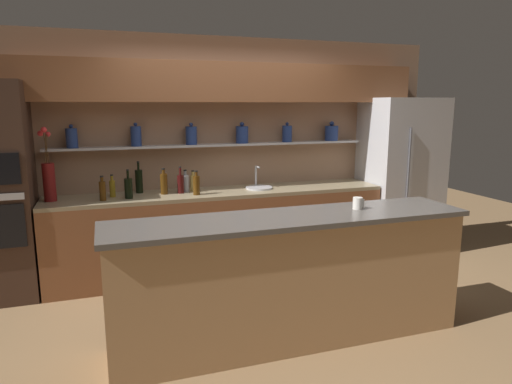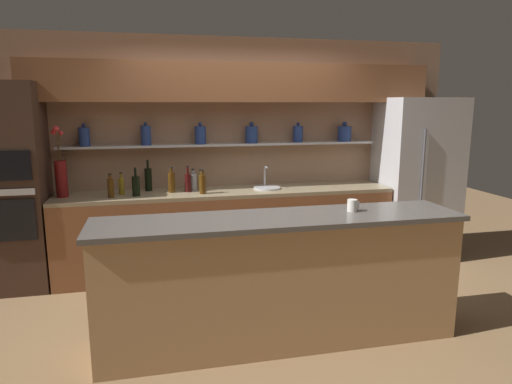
{
  "view_description": "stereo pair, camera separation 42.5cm",
  "coord_description": "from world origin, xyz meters",
  "px_view_note": "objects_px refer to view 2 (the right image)",
  "views": [
    {
      "loc": [
        -1.34,
        -3.55,
        1.86
      ],
      "look_at": [
        -0.0,
        0.41,
        1.05
      ],
      "focal_mm": 32.0,
      "sensor_mm": 36.0,
      "label": 1
    },
    {
      "loc": [
        -0.93,
        -3.66,
        1.86
      ],
      "look_at": [
        -0.0,
        0.41,
        1.05
      ],
      "focal_mm": 32.0,
      "sensor_mm": 36.0,
      "label": 2
    }
  ],
  "objects_px": {
    "bottle_spirit_3": "(111,187)",
    "bottle_spirit_8": "(193,182)",
    "oven_tower": "(14,188)",
    "flower_vase": "(61,175)",
    "bottle_spirit_2": "(201,182)",
    "refrigerator": "(416,179)",
    "bottle_wine_0": "(188,182)",
    "sink_fixture": "(267,187)",
    "bottle_oil_5": "(121,185)",
    "bottle_wine_7": "(148,179)",
    "bottle_wine_1": "(136,186)",
    "bottle_spirit_4": "(172,182)",
    "coffee_mug": "(352,205)",
    "bottle_spirit_6": "(203,184)"
  },
  "relations": [
    {
      "from": "refrigerator",
      "to": "bottle_spirit_2",
      "type": "height_order",
      "value": "refrigerator"
    },
    {
      "from": "flower_vase",
      "to": "bottle_spirit_2",
      "type": "bearing_deg",
      "value": 2.94
    },
    {
      "from": "sink_fixture",
      "to": "bottle_wine_0",
      "type": "distance_m",
      "value": 0.89
    },
    {
      "from": "bottle_spirit_2",
      "to": "bottle_spirit_3",
      "type": "bearing_deg",
      "value": -167.4
    },
    {
      "from": "flower_vase",
      "to": "bottle_wine_1",
      "type": "distance_m",
      "value": 0.76
    },
    {
      "from": "oven_tower",
      "to": "refrigerator",
      "type": "bearing_deg",
      "value": -0.47
    },
    {
      "from": "oven_tower",
      "to": "bottle_spirit_8",
      "type": "height_order",
      "value": "oven_tower"
    },
    {
      "from": "flower_vase",
      "to": "bottle_spirit_2",
      "type": "relative_size",
      "value": 3.16
    },
    {
      "from": "bottle_spirit_3",
      "to": "bottle_oil_5",
      "type": "relative_size",
      "value": 1.06
    },
    {
      "from": "flower_vase",
      "to": "sink_fixture",
      "type": "distance_m",
      "value": 2.18
    },
    {
      "from": "bottle_spirit_4",
      "to": "bottle_oil_5",
      "type": "height_order",
      "value": "bottle_spirit_4"
    },
    {
      "from": "bottle_wine_0",
      "to": "bottle_oil_5",
      "type": "relative_size",
      "value": 1.23
    },
    {
      "from": "bottle_spirit_2",
      "to": "bottle_spirit_6",
      "type": "xyz_separation_m",
      "value": [
        -0.01,
        -0.22,
        0.01
      ]
    },
    {
      "from": "oven_tower",
      "to": "bottle_spirit_8",
      "type": "bearing_deg",
      "value": 2.7
    },
    {
      "from": "bottle_spirit_3",
      "to": "bottle_spirit_4",
      "type": "xyz_separation_m",
      "value": [
        0.62,
        0.14,
        0.01
      ]
    },
    {
      "from": "sink_fixture",
      "to": "bottle_spirit_3",
      "type": "height_order",
      "value": "sink_fixture"
    },
    {
      "from": "bottle_oil_5",
      "to": "coffee_mug",
      "type": "xyz_separation_m",
      "value": [
        1.87,
        -1.67,
        0.05
      ]
    },
    {
      "from": "bottle_wine_0",
      "to": "bottle_spirit_4",
      "type": "height_order",
      "value": "bottle_wine_0"
    },
    {
      "from": "flower_vase",
      "to": "bottle_spirit_4",
      "type": "height_order",
      "value": "flower_vase"
    },
    {
      "from": "oven_tower",
      "to": "coffee_mug",
      "type": "relative_size",
      "value": 21.17
    },
    {
      "from": "flower_vase",
      "to": "bottle_spirit_2",
      "type": "height_order",
      "value": "flower_vase"
    },
    {
      "from": "bottle_wine_0",
      "to": "bottle_spirit_6",
      "type": "relative_size",
      "value": 1.12
    },
    {
      "from": "sink_fixture",
      "to": "bottle_spirit_3",
      "type": "relative_size",
      "value": 1.22
    },
    {
      "from": "oven_tower",
      "to": "bottle_spirit_4",
      "type": "height_order",
      "value": "oven_tower"
    },
    {
      "from": "sink_fixture",
      "to": "bottle_oil_5",
      "type": "bearing_deg",
      "value": 178.89
    },
    {
      "from": "oven_tower",
      "to": "bottle_spirit_8",
      "type": "xyz_separation_m",
      "value": [
        1.79,
        0.08,
        -0.02
      ]
    },
    {
      "from": "bottle_spirit_3",
      "to": "bottle_oil_5",
      "type": "distance_m",
      "value": 0.18
    },
    {
      "from": "bottle_spirit_4",
      "to": "oven_tower",
      "type": "bearing_deg",
      "value": -179.02
    },
    {
      "from": "flower_vase",
      "to": "bottle_spirit_3",
      "type": "bearing_deg",
      "value": -15.67
    },
    {
      "from": "bottle_wine_0",
      "to": "bottle_spirit_6",
      "type": "height_order",
      "value": "bottle_wine_0"
    },
    {
      "from": "bottle_wine_0",
      "to": "bottle_wine_1",
      "type": "relative_size",
      "value": 0.97
    },
    {
      "from": "bottle_spirit_4",
      "to": "coffee_mug",
      "type": "relative_size",
      "value": 2.82
    },
    {
      "from": "bottle_spirit_2",
      "to": "sink_fixture",
      "type": "bearing_deg",
      "value": -6.59
    },
    {
      "from": "bottle_wine_1",
      "to": "flower_vase",
      "type": "bearing_deg",
      "value": 171.7
    },
    {
      "from": "refrigerator",
      "to": "bottle_oil_5",
      "type": "height_order",
      "value": "refrigerator"
    },
    {
      "from": "bottle_wine_7",
      "to": "sink_fixture",
      "type": "bearing_deg",
      "value": -7.28
    },
    {
      "from": "bottle_spirit_8",
      "to": "bottle_wine_7",
      "type": "bearing_deg",
      "value": 168.98
    },
    {
      "from": "bottle_spirit_6",
      "to": "bottle_wine_0",
      "type": "bearing_deg",
      "value": 135.47
    },
    {
      "from": "bottle_wine_0",
      "to": "coffee_mug",
      "type": "relative_size",
      "value": 2.94
    },
    {
      "from": "oven_tower",
      "to": "bottle_spirit_4",
      "type": "xyz_separation_m",
      "value": [
        1.55,
        0.03,
        -0.0
      ]
    },
    {
      "from": "flower_vase",
      "to": "bottle_oil_5",
      "type": "height_order",
      "value": "flower_vase"
    },
    {
      "from": "oven_tower",
      "to": "sink_fixture",
      "type": "height_order",
      "value": "oven_tower"
    },
    {
      "from": "bottle_oil_5",
      "to": "flower_vase",
      "type": "bearing_deg",
      "value": -178.11
    },
    {
      "from": "bottle_wine_0",
      "to": "bottle_spirit_2",
      "type": "relative_size",
      "value": 1.25
    },
    {
      "from": "bottle_spirit_3",
      "to": "coffee_mug",
      "type": "distance_m",
      "value": 2.48
    },
    {
      "from": "flower_vase",
      "to": "bottle_spirit_8",
      "type": "bearing_deg",
      "value": 2.6
    },
    {
      "from": "bottle_spirit_3",
      "to": "bottle_oil_5",
      "type": "bearing_deg",
      "value": 58.53
    },
    {
      "from": "refrigerator",
      "to": "bottle_spirit_2",
      "type": "xyz_separation_m",
      "value": [
        -2.58,
        0.13,
        0.05
      ]
    },
    {
      "from": "bottle_spirit_3",
      "to": "bottle_spirit_8",
      "type": "distance_m",
      "value": 0.88
    },
    {
      "from": "refrigerator",
      "to": "bottle_wine_0",
      "type": "relative_size",
      "value": 6.7
    }
  ]
}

